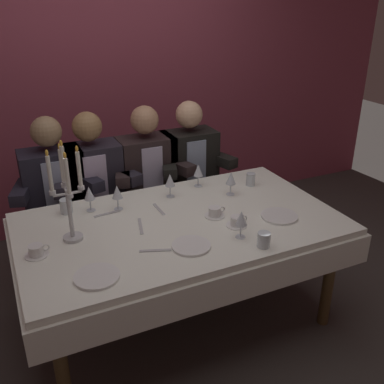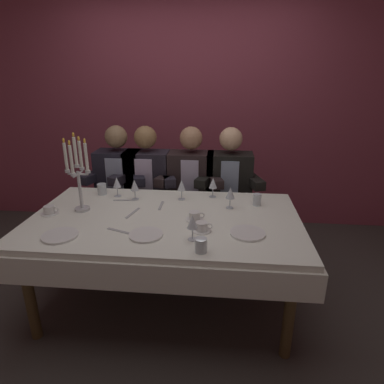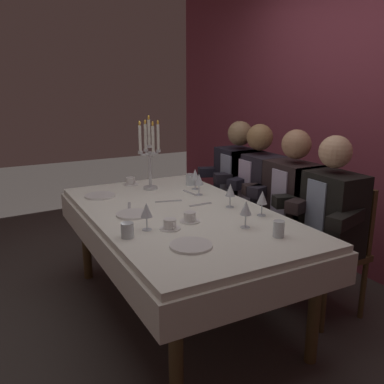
{
  "view_description": "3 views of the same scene",
  "coord_description": "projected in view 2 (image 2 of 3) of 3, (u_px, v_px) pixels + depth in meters",
  "views": [
    {
      "loc": [
        -0.93,
        -2.15,
        2.0
      ],
      "look_at": [
        0.09,
        0.04,
        0.9
      ],
      "focal_mm": 41.34,
      "sensor_mm": 36.0,
      "label": 1
    },
    {
      "loc": [
        0.4,
        -2.11,
        1.71
      ],
      "look_at": [
        0.19,
        0.05,
        0.91
      ],
      "focal_mm": 30.87,
      "sensor_mm": 36.0,
      "label": 2
    },
    {
      "loc": [
        2.35,
        -1.16,
        1.58
      ],
      "look_at": [
        0.07,
        0.06,
        0.88
      ],
      "focal_mm": 39.17,
      "sensor_mm": 36.0,
      "label": 3
    }
  ],
  "objects": [
    {
      "name": "seated_diner_1",
      "position": [
        147.0,
        178.0,
        3.2
      ],
      "size": [
        0.63,
        0.48,
        1.24
      ],
      "color": "brown",
      "rests_on": "ground_plane"
    },
    {
      "name": "wine_glass_4",
      "position": [
        213.0,
        184.0,
        2.67
      ],
      "size": [
        0.07,
        0.07,
        0.16
      ],
      "color": "silver",
      "rests_on": "dining_table"
    },
    {
      "name": "ground_plane",
      "position": [
        167.0,
        303.0,
        2.59
      ],
      "size": [
        12.0,
        12.0,
        0.0
      ],
      "primitive_type": "plane",
      "color": "#3E3835"
    },
    {
      "name": "coffee_cup_0",
      "position": [
        195.0,
        216.0,
        2.28
      ],
      "size": [
        0.13,
        0.12,
        0.06
      ],
      "color": "white",
      "rests_on": "dining_table"
    },
    {
      "name": "wine_glass_5",
      "position": [
        135.0,
        186.0,
        2.61
      ],
      "size": [
        0.07,
        0.07,
        0.16
      ],
      "color": "silver",
      "rests_on": "dining_table"
    },
    {
      "name": "water_tumbler_1",
      "position": [
        201.0,
        245.0,
        1.87
      ],
      "size": [
        0.07,
        0.07,
        0.08
      ],
      "primitive_type": "cylinder",
      "color": "silver",
      "rests_on": "dining_table"
    },
    {
      "name": "seated_diner_2",
      "position": [
        191.0,
        179.0,
        3.16
      ],
      "size": [
        0.63,
        0.48,
        1.24
      ],
      "color": "brown",
      "rests_on": "ground_plane"
    },
    {
      "name": "coffee_cup_1",
      "position": [
        202.0,
        227.0,
        2.12
      ],
      "size": [
        0.13,
        0.12,
        0.06
      ],
      "color": "white",
      "rests_on": "dining_table"
    },
    {
      "name": "fork_1",
      "position": [
        119.0,
        231.0,
        2.12
      ],
      "size": [
        0.17,
        0.08,
        0.01
      ],
      "primitive_type": "cube",
      "rotation": [
        0.0,
        0.0,
        -0.35
      ],
      "color": "#B7B7BC",
      "rests_on": "dining_table"
    },
    {
      "name": "seated_diner_0",
      "position": [
        120.0,
        177.0,
        3.22
      ],
      "size": [
        0.63,
        0.48,
        1.24
      ],
      "color": "brown",
      "rests_on": "ground_plane"
    },
    {
      "name": "dinner_plate_2",
      "position": [
        248.0,
        233.0,
        2.09
      ],
      "size": [
        0.22,
        0.22,
        0.01
      ],
      "primitive_type": "cylinder",
      "color": "white",
      "rests_on": "dining_table"
    },
    {
      "name": "knife_3",
      "position": [
        133.0,
        213.0,
        2.39
      ],
      "size": [
        0.06,
        0.19,
        0.01
      ],
      "primitive_type": "cube",
      "rotation": [
        0.0,
        0.0,
        1.32
      ],
      "color": "#B7B7BC",
      "rests_on": "dining_table"
    },
    {
      "name": "spoon_2",
      "position": [
        124.0,
        200.0,
        2.63
      ],
      "size": [
        0.17,
        0.03,
        0.01
      ],
      "primitive_type": "cube",
      "rotation": [
        0.0,
        0.0,
        0.1
      ],
      "color": "#B7B7BC",
      "rests_on": "dining_table"
    },
    {
      "name": "wine_glass_1",
      "position": [
        182.0,
        186.0,
        2.61
      ],
      "size": [
        0.07,
        0.07,
        0.16
      ],
      "color": "silver",
      "rests_on": "dining_table"
    },
    {
      "name": "dinner_plate_0",
      "position": [
        60.0,
        236.0,
        2.05
      ],
      "size": [
        0.22,
        0.22,
        0.01
      ],
      "primitive_type": "cylinder",
      "color": "white",
      "rests_on": "dining_table"
    },
    {
      "name": "dinner_plate_1",
      "position": [
        146.0,
        235.0,
        2.06
      ],
      "size": [
        0.21,
        0.21,
        0.01
      ],
      "primitive_type": "cylinder",
      "color": "white",
      "rests_on": "dining_table"
    },
    {
      "name": "wine_glass_2",
      "position": [
        192.0,
        223.0,
        1.98
      ],
      "size": [
        0.07,
        0.07,
        0.16
      ],
      "color": "silver",
      "rests_on": "dining_table"
    },
    {
      "name": "water_tumbler_0",
      "position": [
        102.0,
        189.0,
        2.75
      ],
      "size": [
        0.07,
        0.07,
        0.09
      ],
      "primitive_type": "cylinder",
      "color": "silver",
      "rests_on": "dining_table"
    },
    {
      "name": "back_wall",
      "position": [
        189.0,
        106.0,
        3.68
      ],
      "size": [
        6.0,
        0.12,
        2.7
      ],
      "primitive_type": "cube",
      "color": "#903B4D",
      "rests_on": "ground_plane"
    },
    {
      "name": "wine_glass_3",
      "position": [
        117.0,
        183.0,
        2.68
      ],
      "size": [
        0.07,
        0.07,
        0.16
      ],
      "color": "silver",
      "rests_on": "dining_table"
    },
    {
      "name": "candelabra",
      "position": [
        78.0,
        175.0,
        2.35
      ],
      "size": [
        0.19,
        0.19,
        0.58
      ],
      "color": "silver",
      "rests_on": "dining_table"
    },
    {
      "name": "water_tumbler_2",
      "position": [
        257.0,
        200.0,
        2.52
      ],
      "size": [
        0.06,
        0.06,
        0.09
      ],
      "primitive_type": "cylinder",
      "color": "silver",
      "rests_on": "dining_table"
    },
    {
      "name": "dining_table",
      "position": [
        165.0,
        232.0,
        2.38
      ],
      "size": [
        1.94,
        1.14,
        0.74
      ],
      "color": "white",
      "rests_on": "ground_plane"
    },
    {
      "name": "wine_glass_0",
      "position": [
        230.0,
        193.0,
        2.45
      ],
      "size": [
        0.07,
        0.07,
        0.16
      ],
      "color": "silver",
      "rests_on": "dining_table"
    },
    {
      "name": "coffee_cup_2",
      "position": [
        50.0,
        210.0,
        2.37
      ],
      "size": [
        0.13,
        0.12,
        0.06
      ],
      "color": "white",
      "rests_on": "dining_table"
    },
    {
      "name": "fork_0",
      "position": [
        161.0,
        205.0,
        2.53
      ],
      "size": [
        0.02,
        0.17,
        0.01
      ],
      "primitive_type": "cube",
      "rotation": [
        0.0,
        0.0,
        1.59
      ],
      "color": "#B7B7BC",
      "rests_on": "dining_table"
    },
    {
      "name": "seated_diner_3",
      "position": [
        229.0,
        181.0,
        3.12
      ],
      "size": [
        0.63,
        0.48,
        1.24
      ],
      "color": "brown",
      "rests_on": "ground_plane"
    }
  ]
}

